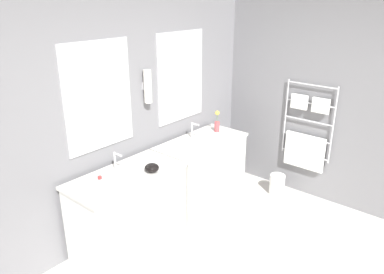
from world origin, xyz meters
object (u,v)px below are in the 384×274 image
Objects in this scene: toiletry_bottle at (100,185)px; vanity_left at (131,213)px; amenity_bowl at (152,168)px; flower_vase at (217,123)px; vanity_right at (204,173)px; waste_bin at (277,184)px.

vanity_left is at bearing 9.03° from toiletry_bottle.
flower_vase reaches higher than amenity_bowl.
vanity_right is 4.19× the size of flower_vase.
toiletry_bottle reaches higher than vanity_left.
amenity_bowl is 1.99m from waste_bin.
flower_vase is 1.01× the size of waste_bin.
toiletry_bottle reaches higher than amenity_bowl.
flower_vase is at bearing 123.95° from waste_bin.
vanity_right is 8.10× the size of amenity_bowl.
vanity_left is 2.09m from waste_bin.
flower_vase is (1.90, 0.14, 0.04)m from toiletry_bottle.
flower_vase is at bearing 8.58° from amenity_bowl.
amenity_bowl is at bearing -171.42° from flower_vase.
waste_bin is (1.79, -0.47, -0.75)m from amenity_bowl.
amenity_bowl is (0.57, -0.06, -0.03)m from toiletry_bottle.
waste_bin is at bearing -56.05° from flower_vase.
amenity_bowl is at bearing -5.81° from toiletry_bottle.
vanity_right is at bearing 144.50° from waste_bin.
toiletry_bottle is at bearing -170.97° from vanity_left.
amenity_bowl reaches higher than vanity_right.
toiletry_bottle is (-0.36, -0.06, 0.49)m from vanity_left.
flower_vase is at bearing 3.20° from vanity_left.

